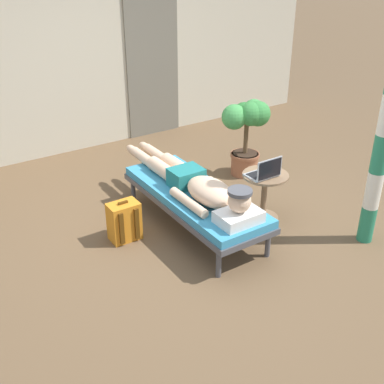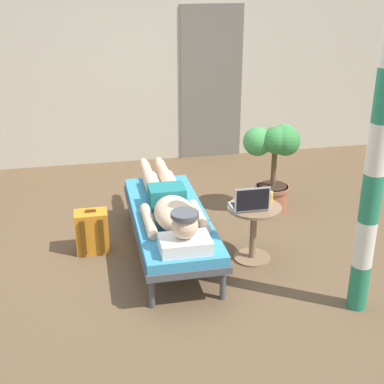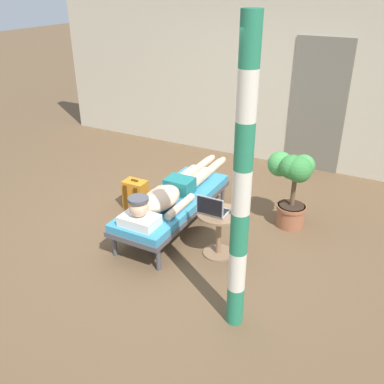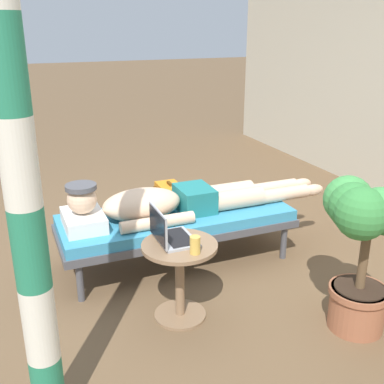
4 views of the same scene
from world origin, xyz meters
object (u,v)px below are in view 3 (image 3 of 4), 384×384
Objects in this scene: backpack at (136,195)px; porch_post at (242,192)px; side_table at (219,226)px; drink_glass at (234,210)px; laptop at (212,209)px; lounge_chair at (174,203)px; person_reclining at (171,192)px; potted_plant at (293,178)px.

backpack is 2.65m from porch_post.
drink_glass is (0.15, 0.04, 0.22)m from side_table.
backpack is at bearing 162.38° from side_table.
backpack is at bearing 159.74° from laptop.
lounge_chair is 0.92m from drink_glass.
person_reclining is 2.23× the size of potted_plant.
side_table is at bearing -17.62° from backpack.
laptop is 2.83× the size of drink_glass.
porch_post is at bearing -88.28° from potted_plant.
lounge_chair is 3.51× the size of side_table.
side_table is at bearing -15.83° from person_reclining.
laptop is 0.32× the size of potted_plant.
porch_post reaches higher than backpack.
side_table is at bearing -164.28° from drink_glass.
porch_post is (0.63, -0.84, 0.72)m from laptop.
potted_plant is 1.96m from porch_post.
drink_glass reaches higher than lounge_chair.
lounge_chair is 0.76m from side_table.
potted_plant reaches higher than side_table.
porch_post is (0.42, -0.93, 0.73)m from drink_glass.
potted_plant is 0.37× the size of porch_post.
person_reclining is at bearing 139.76° from porch_post.
drink_glass is (0.87, -0.21, 0.23)m from lounge_chair.
person_reclining reaches higher than lounge_chair.
person_reclining is at bearing 158.82° from laptop.
porch_post is at bearing -52.91° from laptop.
potted_plant is (1.23, 0.71, 0.31)m from lounge_chair.
backpack is (-1.42, 0.45, -0.16)m from side_table.
backpack is at bearing 160.60° from person_reclining.
person_reclining is 0.76m from side_table.
laptop is 0.23m from drink_glass.
laptop is at bearing 127.09° from porch_post.
porch_post is (1.29, -1.14, 0.96)m from lounge_chair.
drink_glass is 1.26m from porch_post.
lounge_chair is 16.75× the size of drink_glass.
porch_post reaches higher than potted_plant.
backpack is 2.06m from potted_plant.
lounge_chair is 1.88× the size of potted_plant.
porch_post reaches higher than side_table.
drink_glass is (0.87, -0.16, 0.06)m from person_reclining.
laptop is at bearing -24.60° from lounge_chair.
person_reclining reaches higher than backpack.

